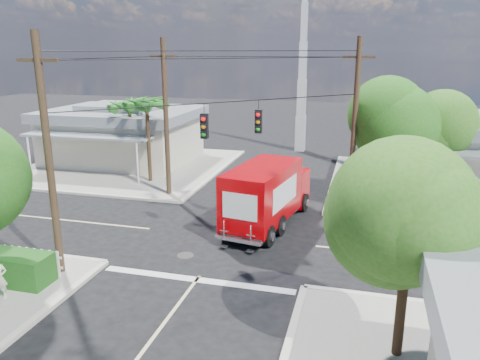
% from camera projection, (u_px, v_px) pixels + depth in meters
% --- Properties ---
extents(ground, '(120.00, 120.00, 0.00)m').
position_uv_depth(ground, '(229.00, 237.00, 21.58)').
color(ground, black).
rests_on(ground, ground).
extents(sidewalk_ne, '(14.12, 14.12, 0.14)m').
position_uv_depth(sidewalk_ne, '(446.00, 188.00, 28.98)').
color(sidewalk_ne, gray).
rests_on(sidewalk_ne, ground).
extents(sidewalk_nw, '(14.12, 14.12, 0.14)m').
position_uv_depth(sidewalk_nw, '(128.00, 166.00, 34.39)').
color(sidewalk_nw, gray).
rests_on(sidewalk_nw, ground).
extents(road_markings, '(32.00, 32.00, 0.01)m').
position_uv_depth(road_markings, '(219.00, 250.00, 20.21)').
color(road_markings, beige).
rests_on(road_markings, ground).
extents(building_ne, '(11.80, 10.20, 4.50)m').
position_uv_depth(building_ne, '(476.00, 150.00, 28.98)').
color(building_ne, silver).
rests_on(building_ne, sidewalk_ne).
extents(building_nw, '(10.80, 10.20, 4.30)m').
position_uv_depth(building_nw, '(123.00, 133.00, 35.56)').
color(building_nw, beige).
rests_on(building_nw, sidewalk_nw).
extents(radio_tower, '(0.80, 0.80, 17.00)m').
position_uv_depth(radio_tower, '(302.00, 84.00, 38.55)').
color(radio_tower, silver).
rests_on(radio_tower, ground).
extents(tree_ne_front, '(4.21, 4.14, 6.66)m').
position_uv_depth(tree_ne_front, '(394.00, 120.00, 24.79)').
color(tree_ne_front, '#422D1C').
rests_on(tree_ne_front, sidewalk_ne).
extents(tree_ne_back, '(3.77, 3.66, 5.82)m').
position_uv_depth(tree_ne_back, '(440.00, 126.00, 26.35)').
color(tree_ne_back, '#422D1C').
rests_on(tree_ne_back, sidewalk_ne).
extents(tree_se, '(3.67, 3.54, 5.62)m').
position_uv_depth(tree_se, '(410.00, 223.00, 12.01)').
color(tree_se, '#422D1C').
rests_on(tree_se, sidewalk_se).
extents(palm_nw_front, '(3.01, 3.08, 5.59)m').
position_uv_depth(palm_nw_front, '(146.00, 105.00, 29.07)').
color(palm_nw_front, '#422D1C').
rests_on(palm_nw_front, sidewalk_nw).
extents(palm_nw_back, '(3.01, 3.08, 5.19)m').
position_uv_depth(palm_nw_back, '(129.00, 107.00, 31.06)').
color(palm_nw_back, '#422D1C').
rests_on(palm_nw_back, sidewalk_nw).
extents(utility_poles, '(12.00, 10.68, 9.00)m').
position_uv_depth(utility_poles, '(206.00, 130.00, 22.21)').
color(utility_poles, '#473321').
rests_on(utility_poles, ground).
extents(vending_boxes, '(1.90, 0.50, 1.10)m').
position_uv_depth(vending_boxes, '(375.00, 195.00, 25.55)').
color(vending_boxes, '#A61D11').
rests_on(vending_boxes, sidewalk_ne).
extents(delivery_truck, '(3.32, 7.44, 3.12)m').
position_uv_depth(delivery_truck, '(268.00, 194.00, 22.67)').
color(delivery_truck, black).
rests_on(delivery_truck, ground).
extents(parked_car, '(5.88, 3.75, 1.51)m').
position_uv_depth(parked_car, '(471.00, 217.00, 21.92)').
color(parked_car, silver).
rests_on(parked_car, ground).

